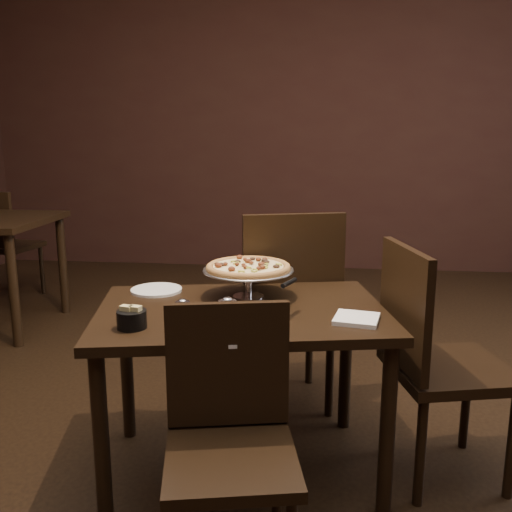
# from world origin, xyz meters

# --- Properties ---
(room) EXTENTS (6.04, 7.04, 2.84)m
(room) POSITION_xyz_m (0.06, 0.03, 1.40)
(room) COLOR black
(room) RESTS_ON ground
(dining_table) EXTENTS (1.20, 0.92, 0.68)m
(dining_table) POSITION_xyz_m (-0.05, -0.05, 0.59)
(dining_table) COLOR black
(dining_table) RESTS_ON ground
(pizza_stand) EXTENTS (0.37, 0.37, 0.15)m
(pizza_stand) POSITION_xyz_m (-0.04, 0.10, 0.80)
(pizza_stand) COLOR #BCBBC3
(pizza_stand) RESTS_ON dining_table
(parmesan_shaker) EXTENTS (0.05, 0.05, 0.09)m
(parmesan_shaker) POSITION_xyz_m (-0.22, -0.26, 0.72)
(parmesan_shaker) COLOR beige
(parmesan_shaker) RESTS_ON dining_table
(pepper_flake_shaker) EXTENTS (0.06, 0.06, 0.11)m
(pepper_flake_shaker) POSITION_xyz_m (-0.06, -0.28, 0.73)
(pepper_flake_shaker) COLOR maroon
(pepper_flake_shaker) RESTS_ON dining_table
(packet_caddy) EXTENTS (0.10, 0.10, 0.08)m
(packet_caddy) POSITION_xyz_m (-0.39, -0.31, 0.71)
(packet_caddy) COLOR black
(packet_caddy) RESTS_ON dining_table
(napkin_stack) EXTENTS (0.18, 0.18, 0.02)m
(napkin_stack) POSITION_xyz_m (0.38, -0.15, 0.69)
(napkin_stack) COLOR white
(napkin_stack) RESTS_ON dining_table
(plate_left) EXTENTS (0.21, 0.21, 0.01)m
(plate_left) POSITION_xyz_m (-0.44, 0.15, 0.68)
(plate_left) COLOR white
(plate_left) RESTS_ON dining_table
(plate_near) EXTENTS (0.26, 0.26, 0.01)m
(plate_near) POSITION_xyz_m (-0.05, -0.34, 0.68)
(plate_near) COLOR white
(plate_near) RESTS_ON dining_table
(serving_spatula) EXTENTS (0.14, 0.14, 0.02)m
(serving_spatula) POSITION_xyz_m (0.13, -0.11, 0.80)
(serving_spatula) COLOR #BCBBC3
(serving_spatula) RESTS_ON pizza_stand
(chair_far) EXTENTS (0.57, 0.57, 0.98)m
(chair_far) POSITION_xyz_m (0.10, 0.49, 0.54)
(chair_far) COLOR black
(chair_far) RESTS_ON ground
(chair_near) EXTENTS (0.45, 0.45, 0.82)m
(chair_near) POSITION_xyz_m (-0.01, -0.56, 0.45)
(chair_near) COLOR black
(chair_near) RESTS_ON ground
(chair_side) EXTENTS (0.52, 0.52, 0.93)m
(chair_side) POSITION_xyz_m (0.68, -0.01, 0.51)
(chair_side) COLOR black
(chair_side) RESTS_ON ground
(bg_chair_far) EXTENTS (0.48, 0.48, 0.89)m
(bg_chair_far) POSITION_xyz_m (-2.27, 2.11, 0.49)
(bg_chair_far) COLOR black
(bg_chair_far) RESTS_ON ground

